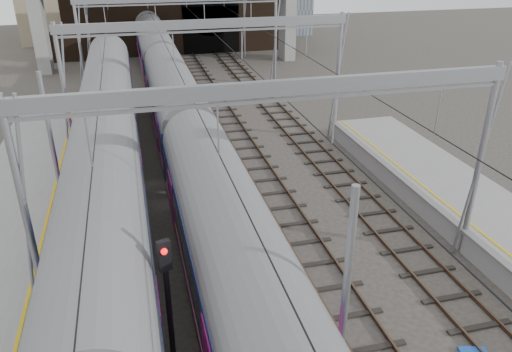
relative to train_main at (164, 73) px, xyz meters
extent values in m
cube|color=#4C3828|center=(-4.72, -16.95, -2.46)|extent=(0.08, 80.00, 0.16)
cube|color=#4C3828|center=(-3.28, -16.95, -2.46)|extent=(0.08, 80.00, 0.16)
cube|color=black|center=(-4.00, -16.95, -2.54)|extent=(2.40, 80.00, 0.14)
cube|color=#4C3828|center=(-0.72, -16.95, -2.46)|extent=(0.08, 80.00, 0.16)
cube|color=#4C3828|center=(0.72, -16.95, -2.46)|extent=(0.08, 80.00, 0.16)
cube|color=black|center=(0.00, -16.95, -2.54)|extent=(2.40, 80.00, 0.14)
cube|color=#4C3828|center=(3.28, -16.95, -2.46)|extent=(0.08, 80.00, 0.16)
cube|color=#4C3828|center=(4.72, -16.95, -2.46)|extent=(0.08, 80.00, 0.16)
cube|color=black|center=(4.00, -16.95, -2.54)|extent=(2.40, 80.00, 0.14)
cube|color=#4C3828|center=(7.28, -16.95, -2.46)|extent=(0.08, 80.00, 0.16)
cube|color=#4C3828|center=(8.72, -16.95, -2.46)|extent=(0.08, 80.00, 0.16)
cube|color=black|center=(8.00, -16.95, -2.54)|extent=(2.40, 80.00, 0.14)
cylinder|color=gray|center=(-6.20, -23.95, 1.45)|extent=(0.24, 0.24, 8.00)
cylinder|color=gray|center=(10.20, -23.95, 1.45)|extent=(0.24, 0.24, 8.00)
cube|color=gray|center=(2.00, -23.95, 5.05)|extent=(16.80, 0.28, 0.50)
cylinder|color=gray|center=(-6.20, -9.95, 1.45)|extent=(0.24, 0.24, 8.00)
cylinder|color=gray|center=(10.20, -9.95, 1.45)|extent=(0.24, 0.24, 8.00)
cube|color=gray|center=(2.00, -9.95, 5.05)|extent=(16.80, 0.28, 0.50)
cylinder|color=gray|center=(-6.20, 4.05, 1.45)|extent=(0.24, 0.24, 8.00)
cylinder|color=gray|center=(10.20, 4.05, 1.45)|extent=(0.24, 0.24, 8.00)
cylinder|color=gray|center=(-6.20, 16.05, 1.45)|extent=(0.24, 0.24, 8.00)
cylinder|color=gray|center=(10.20, 16.05, 1.45)|extent=(0.24, 0.24, 8.00)
cube|color=black|center=(-4.00, -16.95, 2.95)|extent=(0.03, 80.00, 0.03)
cube|color=black|center=(0.00, -16.95, 2.95)|extent=(0.03, 80.00, 0.03)
cube|color=black|center=(4.00, -16.95, 2.95)|extent=(0.03, 80.00, 0.03)
cube|color=black|center=(8.00, -16.95, 2.95)|extent=(0.03, 80.00, 0.03)
cube|color=#2F1F14|center=(4.00, 20.05, 1.95)|extent=(26.00, 2.00, 9.00)
cube|color=black|center=(7.00, 19.03, 0.05)|extent=(6.50, 0.10, 5.20)
cylinder|color=black|center=(7.00, 19.03, 2.65)|extent=(6.50, 0.10, 6.50)
cube|color=#2F1F14|center=(-8.00, 19.05, -1.05)|extent=(6.00, 1.50, 3.00)
cube|color=gray|center=(-10.50, 14.05, 1.55)|extent=(1.20, 2.50, 8.20)
cube|color=gray|center=(14.50, 14.05, 1.55)|extent=(1.20, 2.50, 8.20)
cube|color=black|center=(0.00, 0.08, -2.20)|extent=(2.25, 66.64, 0.70)
cube|color=#16254D|center=(0.00, 0.08, -0.27)|extent=(2.86, 66.64, 2.56)
cylinder|color=slate|center=(0.00, 0.08, 1.01)|extent=(2.81, 66.14, 2.81)
cube|color=black|center=(0.00, 0.08, 0.14)|extent=(2.88, 65.44, 0.77)
cube|color=#D54257|center=(0.00, 0.08, -0.99)|extent=(2.88, 65.64, 0.12)
cube|color=black|center=(-4.00, -14.23, -2.20)|extent=(2.39, 35.22, 0.70)
cube|color=#16254D|center=(-4.00, -14.23, -0.19)|extent=(3.05, 35.22, 2.72)
cylinder|color=slate|center=(-4.00, -14.23, 1.17)|extent=(2.99, 34.72, 2.99)
cube|color=black|center=(-4.00, -14.23, 0.24)|extent=(3.07, 34.02, 0.82)
cube|color=#D54257|center=(-4.00, -14.23, -0.95)|extent=(3.07, 34.22, 0.13)
cylinder|color=black|center=(-2.20, -27.66, -0.17)|extent=(0.16, 0.16, 4.76)
cube|color=black|center=(-2.20, -27.84, 1.91)|extent=(0.38, 0.27, 0.89)
sphere|color=red|center=(-2.20, -27.96, 2.11)|extent=(0.18, 0.18, 0.18)
cube|color=#174DB1|center=(1.85, -22.20, -2.50)|extent=(0.95, 0.76, 0.10)
camera|label=1|loc=(-2.57, -38.92, 9.32)|focal=35.00mm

